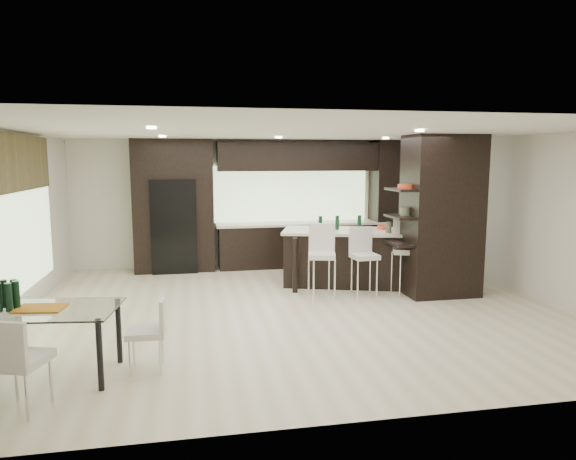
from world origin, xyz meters
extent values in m
plane|color=beige|center=(0.00, 0.00, 0.00)|extent=(8.00, 8.00, 0.00)
cube|color=silver|center=(0.00, 3.50, 1.35)|extent=(8.00, 0.02, 2.70)
cube|color=silver|center=(-4.00, 0.00, 1.35)|extent=(0.02, 7.00, 2.70)
cube|color=silver|center=(4.00, 0.00, 1.35)|extent=(0.02, 7.00, 2.70)
cube|color=white|center=(0.00, 0.00, 2.70)|extent=(8.00, 7.00, 0.02)
cube|color=#B2D199|center=(-3.96, 0.20, 1.35)|extent=(0.04, 3.20, 1.90)
cube|color=#B2D199|center=(0.60, 3.46, 1.55)|extent=(3.40, 0.04, 1.20)
cube|color=brown|center=(-3.93, 0.20, 2.25)|extent=(0.08, 3.00, 0.80)
cube|color=white|center=(0.00, 0.25, 2.68)|extent=(4.00, 3.00, 0.02)
cube|color=black|center=(0.50, 3.17, 1.35)|extent=(6.80, 0.68, 2.70)
cube|color=black|center=(-1.90, 3.12, 0.95)|extent=(0.90, 0.68, 1.90)
cube|color=black|center=(2.60, 0.40, 1.35)|extent=(1.20, 0.80, 2.70)
cube|color=black|center=(1.30, 1.37, 0.51)|extent=(2.63, 1.72, 1.01)
cube|color=silver|center=(0.56, 0.52, 0.50)|extent=(0.53, 0.53, 0.99)
cube|color=silver|center=(1.30, 0.54, 0.47)|extent=(0.44, 0.44, 0.93)
cube|color=silver|center=(2.05, 0.51, 0.52)|extent=(0.59, 0.59, 1.04)
cube|color=black|center=(1.22, 1.84, 0.28)|extent=(1.55, 0.94, 0.56)
cube|color=white|center=(-3.13, -1.97, 0.37)|extent=(1.65, 1.06, 0.75)
cube|color=silver|center=(-3.13, -2.72, 0.42)|extent=(0.58, 0.58, 0.85)
cube|color=silver|center=(-2.07, -1.97, 0.37)|extent=(0.42, 0.42, 0.75)
camera|label=1|loc=(-1.55, -7.56, 2.31)|focal=32.00mm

